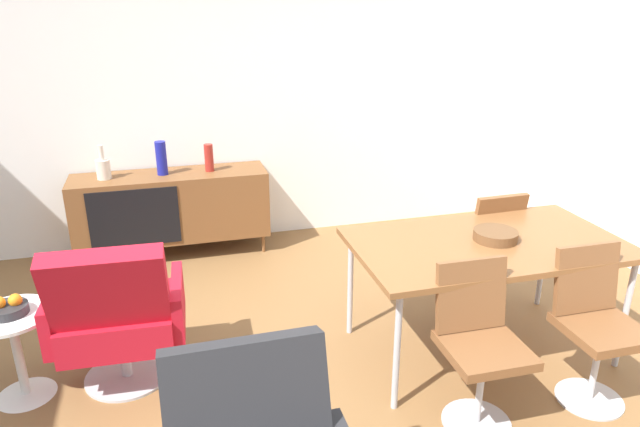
{
  "coord_description": "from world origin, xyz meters",
  "views": [
    {
      "loc": [
        -0.46,
        -2.45,
        2.1
      ],
      "look_at": [
        0.47,
        0.89,
        0.79
      ],
      "focal_mm": 32.3,
      "sensor_mm": 36.0,
      "label": 1
    }
  ],
  "objects_px": {
    "vase_ceramic_small": "(103,168)",
    "dining_chair_front_left": "(479,340)",
    "dining_table": "(487,248)",
    "lounge_chair_red": "(116,313)",
    "sideboard": "(172,206)",
    "vase_sculptural_dark": "(209,158)",
    "dining_chair_front_right": "(595,321)",
    "fruit_bowl": "(8,308)",
    "side_table_round": "(16,346)",
    "vase_cobalt": "(161,158)",
    "wooden_bowl_on_table": "(495,235)",
    "dining_chair_back_right": "(486,241)"
  },
  "relations": [
    {
      "from": "vase_ceramic_small",
      "to": "dining_chair_front_left",
      "type": "relative_size",
      "value": 0.32
    },
    {
      "from": "dining_table",
      "to": "lounge_chair_red",
      "type": "relative_size",
      "value": 1.69
    },
    {
      "from": "sideboard",
      "to": "vase_sculptural_dark",
      "type": "bearing_deg",
      "value": 0.32
    },
    {
      "from": "dining_chair_front_right",
      "to": "fruit_bowl",
      "type": "relative_size",
      "value": 4.28
    },
    {
      "from": "sideboard",
      "to": "dining_chair_front_left",
      "type": "distance_m",
      "value": 2.93
    },
    {
      "from": "fruit_bowl",
      "to": "side_table_round",
      "type": "bearing_deg",
      "value": -82.91
    },
    {
      "from": "vase_ceramic_small",
      "to": "lounge_chair_red",
      "type": "bearing_deg",
      "value": -85.11
    },
    {
      "from": "vase_cobalt",
      "to": "wooden_bowl_on_table",
      "type": "distance_m",
      "value": 2.74
    },
    {
      "from": "vase_sculptural_dark",
      "to": "dining_table",
      "type": "bearing_deg",
      "value": -54.06
    },
    {
      "from": "wooden_bowl_on_table",
      "to": "side_table_round",
      "type": "distance_m",
      "value": 2.78
    },
    {
      "from": "sideboard",
      "to": "dining_table",
      "type": "distance_m",
      "value": 2.69
    },
    {
      "from": "dining_table",
      "to": "dining_chair_front_left",
      "type": "height_order",
      "value": "dining_chair_front_left"
    },
    {
      "from": "vase_sculptural_dark",
      "to": "dining_table",
      "type": "relative_size",
      "value": 0.14
    },
    {
      "from": "vase_sculptural_dark",
      "to": "side_table_round",
      "type": "relative_size",
      "value": 0.44
    },
    {
      "from": "vase_sculptural_dark",
      "to": "dining_table",
      "type": "xyz_separation_m",
      "value": [
        1.45,
        -2.0,
        -0.14
      ]
    },
    {
      "from": "lounge_chair_red",
      "to": "dining_table",
      "type": "bearing_deg",
      "value": -5.6
    },
    {
      "from": "dining_table",
      "to": "vase_cobalt",
      "type": "bearing_deg",
      "value": 132.53
    },
    {
      "from": "side_table_round",
      "to": "wooden_bowl_on_table",
      "type": "bearing_deg",
      "value": -5.3
    },
    {
      "from": "dining_chair_front_right",
      "to": "side_table_round",
      "type": "relative_size",
      "value": 1.65
    },
    {
      "from": "wooden_bowl_on_table",
      "to": "dining_chair_back_right",
      "type": "height_order",
      "value": "dining_chair_back_right"
    },
    {
      "from": "vase_ceramic_small",
      "to": "side_table_round",
      "type": "relative_size",
      "value": 0.53
    },
    {
      "from": "vase_cobalt",
      "to": "dining_chair_front_right",
      "type": "distance_m",
      "value": 3.38
    },
    {
      "from": "sideboard",
      "to": "dining_table",
      "type": "relative_size",
      "value": 1.0
    },
    {
      "from": "sideboard",
      "to": "vase_ceramic_small",
      "type": "relative_size",
      "value": 5.79
    },
    {
      "from": "sideboard",
      "to": "dining_chair_front_right",
      "type": "xyz_separation_m",
      "value": [
        2.14,
        -2.55,
        0.03
      ]
    },
    {
      "from": "dining_chair_back_right",
      "to": "fruit_bowl",
      "type": "distance_m",
      "value": 3.04
    },
    {
      "from": "wooden_bowl_on_table",
      "to": "lounge_chair_red",
      "type": "relative_size",
      "value": 0.27
    },
    {
      "from": "dining_chair_front_left",
      "to": "dining_chair_front_right",
      "type": "height_order",
      "value": "same"
    },
    {
      "from": "fruit_bowl",
      "to": "vase_sculptural_dark",
      "type": "bearing_deg",
      "value": 54.75
    },
    {
      "from": "vase_sculptural_dark",
      "to": "lounge_chair_red",
      "type": "relative_size",
      "value": 0.24
    },
    {
      "from": "dining_chair_front_left",
      "to": "dining_chair_back_right",
      "type": "bearing_deg",
      "value": 57.92
    },
    {
      "from": "vase_sculptural_dark",
      "to": "vase_ceramic_small",
      "type": "xyz_separation_m",
      "value": [
        -0.84,
        0.0,
        -0.02
      ]
    },
    {
      "from": "sideboard",
      "to": "lounge_chair_red",
      "type": "distance_m",
      "value": 1.82
    },
    {
      "from": "vase_sculptural_dark",
      "to": "dining_chair_front_left",
      "type": "bearing_deg",
      "value": -66.74
    },
    {
      "from": "sideboard",
      "to": "vase_cobalt",
      "type": "distance_m",
      "value": 0.42
    },
    {
      "from": "dining_chair_front_right",
      "to": "side_table_round",
      "type": "height_order",
      "value": "dining_chair_front_right"
    },
    {
      "from": "wooden_bowl_on_table",
      "to": "lounge_chair_red",
      "type": "xyz_separation_m",
      "value": [
        -2.19,
        0.2,
        -0.3
      ]
    },
    {
      "from": "dining_chair_front_left",
      "to": "sideboard",
      "type": "bearing_deg",
      "value": 119.37
    },
    {
      "from": "vase_cobalt",
      "to": "vase_ceramic_small",
      "type": "height_order",
      "value": "vase_cobalt"
    },
    {
      "from": "sideboard",
      "to": "vase_sculptural_dark",
      "type": "height_order",
      "value": "vase_sculptural_dark"
    },
    {
      "from": "fruit_bowl",
      "to": "dining_chair_front_right",
      "type": "bearing_deg",
      "value": -15.15
    },
    {
      "from": "dining_chair_front_left",
      "to": "fruit_bowl",
      "type": "height_order",
      "value": "dining_chair_front_left"
    },
    {
      "from": "vase_ceramic_small",
      "to": "dining_chair_front_left",
      "type": "height_order",
      "value": "vase_ceramic_small"
    },
    {
      "from": "vase_ceramic_small",
      "to": "lounge_chair_red",
      "type": "distance_m",
      "value": 1.83
    },
    {
      "from": "vase_cobalt",
      "to": "side_table_round",
      "type": "relative_size",
      "value": 0.53
    },
    {
      "from": "vase_ceramic_small",
      "to": "fruit_bowl",
      "type": "distance_m",
      "value": 1.8
    },
    {
      "from": "sideboard",
      "to": "dining_chair_back_right",
      "type": "distance_m",
      "value": 2.57
    },
    {
      "from": "sideboard",
      "to": "lounge_chair_red",
      "type": "height_order",
      "value": "lounge_chair_red"
    },
    {
      "from": "wooden_bowl_on_table",
      "to": "vase_ceramic_small",
      "type": "bearing_deg",
      "value": 139.64
    },
    {
      "from": "vase_cobalt",
      "to": "vase_sculptural_dark",
      "type": "distance_m",
      "value": 0.38
    }
  ]
}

